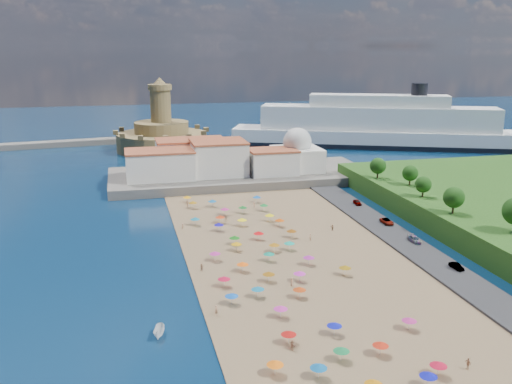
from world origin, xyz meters
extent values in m
plane|color=#071938|center=(0.00, 0.00, 0.00)|extent=(700.00, 700.00, 0.00)
cube|color=#59544C|center=(10.00, 73.00, 1.50)|extent=(90.00, 36.00, 3.00)
cube|color=#59544C|center=(-12.00, 108.00, 1.20)|extent=(18.00, 70.00, 2.40)
cube|color=silver|center=(-18.00, 69.00, 7.50)|extent=(22.00, 14.00, 9.00)
cube|color=silver|center=(2.00, 71.00, 8.50)|extent=(18.00, 16.00, 11.00)
cube|color=silver|center=(20.00, 67.00, 7.00)|extent=(16.00, 12.00, 8.00)
cube|color=silver|center=(-6.00, 83.00, 8.00)|extent=(24.00, 14.00, 10.00)
cube|color=silver|center=(30.00, 71.00, 7.00)|extent=(16.00, 16.00, 8.00)
sphere|color=silver|center=(30.00, 71.00, 13.00)|extent=(10.00, 10.00, 10.00)
cylinder|color=silver|center=(30.00, 71.00, 16.80)|extent=(1.20, 1.20, 1.60)
cylinder|color=olive|center=(-12.00, 138.00, 4.00)|extent=(40.00, 40.00, 8.00)
cylinder|color=olive|center=(-12.00, 138.00, 10.50)|extent=(24.00, 24.00, 5.00)
cylinder|color=olive|center=(-12.00, 138.00, 20.00)|extent=(9.00, 9.00, 14.00)
cylinder|color=olive|center=(-12.00, 138.00, 28.20)|extent=(10.40, 10.40, 2.40)
cone|color=olive|center=(-12.00, 138.00, 30.90)|extent=(6.00, 6.00, 3.00)
cube|color=black|center=(85.94, 124.94, 1.08)|extent=(131.99, 70.39, 2.17)
cube|color=white|center=(85.94, 124.94, 4.01)|extent=(130.92, 69.64, 8.02)
cube|color=white|center=(85.94, 124.94, 13.37)|extent=(104.87, 56.04, 10.70)
cube|color=white|center=(85.94, 124.94, 21.39)|extent=(62.38, 35.57, 5.35)
cylinder|color=black|center=(102.39, 118.07, 26.74)|extent=(7.13, 7.13, 5.35)
cylinder|color=gray|center=(-7.15, -22.49, 1.25)|extent=(0.07, 0.07, 2.00)
cone|color=#106F98|center=(-7.15, -22.49, 2.15)|extent=(2.50, 2.50, 0.60)
cylinder|color=gray|center=(0.31, -24.53, 1.25)|extent=(0.07, 0.07, 2.00)
cone|color=#B73C0E|center=(0.31, -24.53, 2.15)|extent=(2.50, 2.50, 0.60)
cylinder|color=gray|center=(-0.42, -5.24, 1.25)|extent=(0.07, 0.07, 2.00)
cone|color=#0D7F63|center=(-0.42, -5.24, 2.15)|extent=(2.50, 2.50, 0.60)
cylinder|color=gray|center=(11.47, -53.79, 1.25)|extent=(0.07, 0.07, 2.00)
cone|color=#B50E2A|center=(11.47, -53.79, 2.15)|extent=(2.50, 2.50, 0.60)
cylinder|color=gray|center=(5.98, -46.72, 1.25)|extent=(0.07, 0.07, 2.00)
cone|color=red|center=(5.98, -46.72, 2.15)|extent=(2.50, 2.50, 0.60)
cone|color=orange|center=(0.56, -55.86, 2.15)|extent=(2.50, 2.50, 0.60)
cylinder|color=gray|center=(-5.91, 24.26, 1.25)|extent=(0.07, 0.07, 2.00)
cone|color=red|center=(-5.91, 24.26, 2.15)|extent=(2.50, 2.50, 0.60)
cylinder|color=gray|center=(-7.38, 17.85, 1.25)|extent=(0.07, 0.07, 2.00)
cone|color=#170DA9|center=(-7.38, 17.85, 2.15)|extent=(2.50, 2.50, 0.60)
cylinder|color=gray|center=(-5.27, -31.31, 1.25)|extent=(0.07, 0.07, 2.00)
cone|color=#C3299B|center=(-5.27, -31.31, 2.15)|extent=(2.50, 2.50, 0.60)
cylinder|color=gray|center=(-3.35, -16.07, 1.25)|extent=(0.07, 0.07, 2.00)
cone|color=#86530C|center=(-3.35, -16.07, 2.15)|extent=(2.50, 2.50, 0.60)
cylinder|color=gray|center=(1.49, -39.22, 1.25)|extent=(0.07, 0.07, 2.00)
cone|color=#0D14AE|center=(1.49, -39.22, 2.15)|extent=(2.50, 2.50, 0.60)
cylinder|color=gray|center=(8.34, 41.88, 1.25)|extent=(0.07, 0.07, 2.00)
cone|color=#0D52AD|center=(8.34, 41.88, 2.15)|extent=(2.50, 2.50, 0.60)
cylinder|color=gray|center=(-11.77, -2.21, 1.25)|extent=(0.07, 0.07, 2.00)
cone|color=#B32686|center=(-11.77, -2.21, 2.15)|extent=(2.50, 2.50, 0.60)
cylinder|color=gray|center=(0.74, 8.90, 1.25)|extent=(0.07, 0.07, 2.00)
cone|color=red|center=(0.74, 8.90, 2.15)|extent=(2.50, 2.50, 0.60)
cylinder|color=gray|center=(-5.55, 7.03, 1.25)|extent=(0.07, 0.07, 2.00)
cone|color=#126913|center=(-5.55, 7.03, 2.15)|extent=(2.50, 2.50, 0.60)
cylinder|color=gray|center=(12.61, -16.50, 1.25)|extent=(0.07, 0.07, 2.00)
cone|color=#8E670C|center=(12.61, -16.50, 2.15)|extent=(2.50, 2.50, 0.60)
cylinder|color=gray|center=(-12.37, -16.36, 1.25)|extent=(0.07, 0.07, 2.00)
cone|color=red|center=(-12.37, -16.36, 2.15)|extent=(2.50, 2.50, 0.60)
cylinder|color=gray|center=(7.29, -9.28, 1.25)|extent=(0.07, 0.07, 2.00)
cone|color=#A8249A|center=(7.29, -9.28, 2.15)|extent=(2.50, 2.50, 0.60)
cylinder|color=gray|center=(-0.83, 20.49, 1.25)|extent=(0.07, 0.07, 2.00)
cone|color=yellow|center=(-0.83, 20.49, 2.15)|extent=(2.50, 2.50, 0.60)
cylinder|color=gray|center=(-5.33, 40.42, 1.25)|extent=(0.07, 0.07, 2.00)
cone|color=#105A97|center=(-5.33, 40.42, 2.15)|extent=(2.50, 2.50, 0.60)
cylinder|color=gray|center=(2.68, -17.20, 1.25)|extent=(0.07, 0.07, 2.00)
cone|color=#C329AF|center=(2.68, -17.20, 2.15)|extent=(2.50, 2.50, 0.60)
cylinder|color=gray|center=(14.09, -40.49, 1.25)|extent=(0.07, 0.07, 2.00)
cone|color=#B42678|center=(14.09, -40.49, 2.15)|extent=(2.50, 2.50, 0.60)
cylinder|color=gray|center=(-10.90, -48.11, 1.25)|extent=(0.07, 0.07, 2.00)
cone|color=orange|center=(-10.90, -48.11, 2.15)|extent=(2.50, 2.50, 0.60)
cylinder|color=gray|center=(-5.19, -50.36, 1.25)|extent=(0.07, 0.07, 2.00)
cone|color=#0B5695|center=(-5.19, -50.36, 2.15)|extent=(2.50, 2.50, 0.60)
cylinder|color=gray|center=(-5.97, 2.68, 1.25)|extent=(0.07, 0.07, 2.00)
cone|color=#D6980B|center=(-5.97, 2.68, 2.15)|extent=(2.50, 2.50, 0.60)
cylinder|color=gray|center=(-3.36, 31.35, 1.25)|extent=(0.07, 0.07, 2.00)
cone|color=#BC287D|center=(-3.36, 31.35, 2.15)|extent=(2.50, 2.50, 0.60)
cylinder|color=gray|center=(-11.04, 40.12, 1.25)|extent=(0.07, 0.07, 2.00)
cone|color=#A06D0E|center=(-11.04, 40.12, 2.15)|extent=(2.50, 2.50, 0.60)
cylinder|color=gray|center=(-6.51, -40.20, 1.25)|extent=(0.07, 0.07, 2.00)
cone|color=#B1110E|center=(-6.51, -40.20, 2.15)|extent=(2.50, 2.50, 0.60)
cylinder|color=gray|center=(-0.36, -46.82, 1.25)|extent=(0.07, 0.07, 2.00)
cone|color=#14753C|center=(-0.36, -46.82, 2.15)|extent=(2.50, 2.50, 0.60)
cylinder|color=gray|center=(-11.90, 46.54, 1.25)|extent=(0.07, 0.07, 2.00)
cone|color=orange|center=(-11.90, 46.54, 2.15)|extent=(2.50, 2.50, 0.60)
cylinder|color=gray|center=(-12.56, 24.08, 1.25)|extent=(0.07, 0.07, 2.00)
cone|color=#0F6B8A|center=(-12.56, 24.08, 2.15)|extent=(2.50, 2.50, 0.60)
cylinder|color=gray|center=(1.83, 31.84, 1.25)|extent=(0.07, 0.07, 2.00)
cone|color=#136B23|center=(1.83, 31.84, 2.15)|extent=(2.50, 2.50, 0.60)
cylinder|color=gray|center=(8.97, 8.70, 1.25)|extent=(0.07, 0.07, 2.00)
cone|color=#7B420B|center=(8.97, 8.70, 2.15)|extent=(2.50, 2.50, 0.60)
cylinder|color=gray|center=(2.23, 0.06, 1.25)|extent=(0.07, 0.07, 2.00)
cone|color=#9E620E|center=(2.23, 0.06, 2.15)|extent=(2.50, 2.50, 0.60)
cylinder|color=gray|center=(-12.45, -24.28, 1.25)|extent=(0.07, 0.07, 2.00)
cone|color=blue|center=(-12.45, -24.28, 2.15)|extent=(2.50, 2.50, 0.60)
cylinder|color=gray|center=(7.18, 22.80, 1.25)|extent=(0.07, 0.07, 2.00)
cone|color=yellow|center=(7.18, 22.80, 2.15)|extent=(2.50, 2.50, 0.60)
cylinder|color=gray|center=(5.88, 0.38, 1.25)|extent=(0.07, 0.07, 2.00)
cone|color=#109982|center=(5.88, 0.38, 2.15)|extent=(2.50, 2.50, 0.60)
cylinder|color=gray|center=(8.68, -55.87, 1.25)|extent=(0.07, 0.07, 2.00)
cone|color=#0D11B1|center=(8.68, -55.87, 2.15)|extent=(2.50, 2.50, 0.60)
cylinder|color=gray|center=(8.15, 32.66, 1.25)|extent=(0.07, 0.07, 2.00)
cone|color=#15782D|center=(8.15, 32.66, 2.15)|extent=(2.50, 2.50, 0.60)
cylinder|color=gray|center=(8.56, 17.86, 1.25)|extent=(0.07, 0.07, 2.00)
cone|color=#D24C09|center=(8.56, 17.86, 2.15)|extent=(2.50, 2.50, 0.60)
cylinder|color=gray|center=(-7.25, -9.75, 1.25)|extent=(0.07, 0.07, 2.00)
cone|color=#FF5D0B|center=(-7.25, -9.75, 2.15)|extent=(2.50, 2.50, 0.60)
imported|color=tan|center=(-12.36, 42.60, 1.15)|extent=(0.84, 1.15, 1.81)
imported|color=tan|center=(-6.51, -42.23, 1.13)|extent=(0.81, 1.71, 1.77)
imported|color=tan|center=(0.53, -19.03, 1.11)|extent=(0.84, 0.99, 1.72)
imported|color=tan|center=(12.63, 5.39, 1.11)|extent=(0.70, 0.75, 1.73)
imported|color=tan|center=(16.61, -53.23, 1.15)|extent=(0.70, 1.13, 1.80)
imported|color=tan|center=(6.19, 36.44, 1.14)|extent=(1.33, 1.20, 1.79)
imported|color=tan|center=(-3.98, 25.70, 1.06)|extent=(0.72, 0.87, 1.63)
imported|color=tan|center=(-15.45, -7.37, 1.07)|extent=(1.00, 0.95, 1.63)
imported|color=tan|center=(-16.16, 20.82, 1.13)|extent=(1.29, 1.22, 1.75)
imported|color=tan|center=(20.64, 11.55, 1.07)|extent=(0.82, 1.60, 1.64)
imported|color=tan|center=(-15.87, -27.90, 1.19)|extent=(0.81, 0.68, 1.88)
imported|color=white|center=(-26.05, -32.68, 0.83)|extent=(2.52, 4.52, 1.65)
imported|color=gray|center=(36.00, 12.26, 1.38)|extent=(2.33, 4.94, 1.36)
imported|color=gray|center=(36.00, -19.75, 1.32)|extent=(1.60, 3.83, 1.23)
imported|color=gray|center=(36.00, 31.37, 1.39)|extent=(1.98, 4.17, 1.38)
imported|color=gray|center=(36.00, -2.39, 1.37)|extent=(1.90, 4.63, 1.34)
cylinder|color=#382314|center=(47.61, 0.91, 7.44)|extent=(0.50, 0.50, 2.89)
sphere|color=#14380F|center=(47.61, 0.91, 10.04)|extent=(5.20, 5.20, 5.20)
cylinder|color=#382314|center=(48.46, 16.89, 7.24)|extent=(0.50, 0.50, 2.47)
sphere|color=#14380F|center=(48.46, 16.89, 9.46)|extent=(4.45, 4.45, 4.45)
cylinder|color=#382314|center=(51.69, 30.06, 7.29)|extent=(0.50, 0.50, 2.57)
sphere|color=#14380F|center=(51.69, 30.06, 9.60)|extent=(4.63, 4.63, 4.63)
cylinder|color=#382314|center=(46.41, 40.59, 7.39)|extent=(0.50, 0.50, 2.77)
sphere|color=#14380F|center=(46.41, 40.59, 9.88)|extent=(4.99, 4.99, 4.99)
camera|label=1|loc=(-30.46, -117.49, 45.61)|focal=40.00mm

